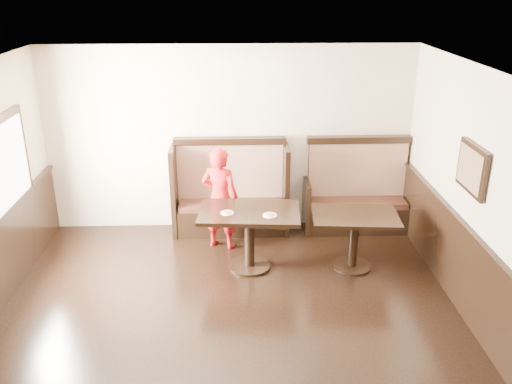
{
  "coord_description": "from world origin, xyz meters",
  "views": [
    {
      "loc": [
        0.1,
        -4.37,
        3.68
      ],
      "look_at": [
        0.35,
        2.35,
        1.0
      ],
      "focal_mm": 38.0,
      "sensor_mm": 36.0,
      "label": 1
    }
  ],
  "objects_px": {
    "table_neighbor": "(354,228)",
    "booth_neighbor": "(357,199)",
    "child": "(220,199)",
    "booth_main": "(231,198)",
    "table_main": "(249,224)"
  },
  "relations": [
    {
      "from": "table_main",
      "to": "child",
      "type": "distance_m",
      "value": 0.75
    },
    {
      "from": "booth_main",
      "to": "table_neighbor",
      "type": "distance_m",
      "value": 2.06
    },
    {
      "from": "booth_neighbor",
      "to": "table_main",
      "type": "xyz_separation_m",
      "value": [
        -1.69,
        -1.19,
        0.16
      ]
    },
    {
      "from": "booth_neighbor",
      "to": "child",
      "type": "height_order",
      "value": "child"
    },
    {
      "from": "booth_neighbor",
      "to": "child",
      "type": "bearing_deg",
      "value": -165.02
    },
    {
      "from": "booth_main",
      "to": "booth_neighbor",
      "type": "distance_m",
      "value": 1.95
    },
    {
      "from": "booth_main",
      "to": "table_main",
      "type": "bearing_deg",
      "value": -77.74
    },
    {
      "from": "booth_main",
      "to": "table_neighbor",
      "type": "relative_size",
      "value": 1.49
    },
    {
      "from": "table_neighbor",
      "to": "booth_neighbor",
      "type": "bearing_deg",
      "value": 80.84
    },
    {
      "from": "booth_main",
      "to": "table_main",
      "type": "distance_m",
      "value": 1.22
    },
    {
      "from": "table_main",
      "to": "table_neighbor",
      "type": "distance_m",
      "value": 1.39
    },
    {
      "from": "table_main",
      "to": "table_neighbor",
      "type": "relative_size",
      "value": 1.17
    },
    {
      "from": "booth_main",
      "to": "table_main",
      "type": "height_order",
      "value": "booth_main"
    },
    {
      "from": "table_main",
      "to": "child",
      "type": "bearing_deg",
      "value": 126.55
    },
    {
      "from": "booth_neighbor",
      "to": "table_main",
      "type": "relative_size",
      "value": 1.21
    }
  ]
}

